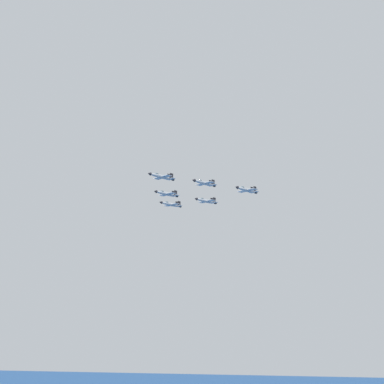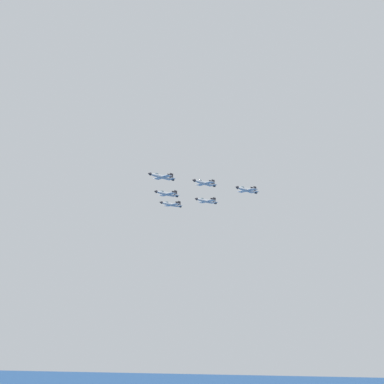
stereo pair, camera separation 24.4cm
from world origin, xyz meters
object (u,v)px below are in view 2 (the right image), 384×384
(jet_left_wingman, at_px, (204,183))
(jet_right_outer, at_px, (171,204))
(jet_right_wingman, at_px, (166,194))
(jet_slot_rear, at_px, (206,201))
(jet_lead, at_px, (162,177))
(jet_left_outer, at_px, (247,190))

(jet_left_wingman, height_order, jet_right_outer, jet_left_wingman)
(jet_right_wingman, xyz_separation_m, jet_slot_rear, (19.54, 4.66, -3.27))
(jet_left_wingman, bearing_deg, jet_right_wingman, -90.52)
(jet_lead, distance_m, jet_left_outer, 40.54)
(jet_left_wingman, distance_m, jet_right_outer, 41.97)
(jet_left_wingman, xyz_separation_m, jet_left_outer, (19.54, 4.66, -2.87))
(jet_lead, relative_size, jet_right_outer, 0.98)
(jet_right_wingman, relative_size, jet_right_outer, 0.97)
(jet_left_wingman, relative_size, jet_right_wingman, 0.99)
(jet_left_outer, bearing_deg, jet_right_wingman, -69.07)
(jet_left_wingman, xyz_separation_m, jet_right_wingman, (-20.99, 15.37, -0.96))
(jet_right_wingman, height_order, jet_slot_rear, jet_right_wingman)
(jet_left_wingman, bearing_deg, jet_right_outer, -111.93)
(jet_right_outer, bearing_deg, jet_right_wingman, 39.29)
(jet_right_outer, xyz_separation_m, jet_slot_rear, (20.99, -15.37, -2.02))
(jet_lead, distance_m, jet_right_outer, 40.45)
(jet_left_outer, bearing_deg, jet_slot_rear, -90.49)
(jet_right_wingman, relative_size, jet_slot_rear, 1.02)
(jet_left_wingman, relative_size, jet_right_outer, 0.96)
(jet_lead, xyz_separation_m, jet_right_wingman, (-1.45, 20.03, -3.53))
(jet_right_wingman, distance_m, jet_left_outer, 41.96)
(jet_right_wingman, distance_m, jet_slot_rear, 20.35)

